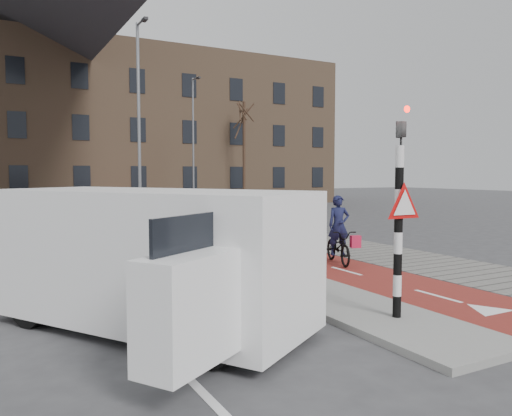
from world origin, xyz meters
name	(u,v)px	position (x,y,z in m)	size (l,w,h in m)	color
ground	(349,294)	(0.00, 0.00, 0.00)	(120.00, 120.00, 0.00)	#38383A
bike_lane	(220,237)	(1.50, 10.00, 0.01)	(2.50, 60.00, 0.01)	maroon
sidewalk	(280,233)	(4.30, 10.00, 0.01)	(3.00, 60.00, 0.01)	slate
curb_island	(236,264)	(-0.70, 4.00, 0.06)	(1.80, 16.00, 0.12)	gray
traffic_signal	(400,207)	(-0.60, -2.02, 1.99)	(0.80, 0.80, 3.68)	black
bollard	(251,250)	(-0.56, 3.39, 0.53)	(0.12, 0.12, 0.81)	#FBF70D
cyclist_near	(339,241)	(2.00, 2.97, 0.65)	(1.18, 1.94, 1.91)	black
cyclist_far	(282,231)	(1.15, 4.62, 0.81)	(0.86, 1.83, 1.94)	black
van	(150,256)	(-4.33, -0.28, 1.20)	(4.65, 5.62, 2.27)	white
railing	(30,222)	(-5.00, 17.00, 0.31)	(28.00, 0.10, 0.99)	silver
townhouse_row	(42,101)	(-3.00, 32.00, 7.81)	(46.00, 10.00, 15.90)	#7F6047
tree_right	(244,155)	(10.25, 25.17, 3.92)	(0.22, 0.22, 7.83)	black
streetlight_near	(139,133)	(-1.52, 10.72, 4.08)	(0.12, 0.12, 8.16)	slate
streetlight_right	(193,146)	(5.03, 22.09, 4.29)	(0.12, 0.12, 8.58)	slate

